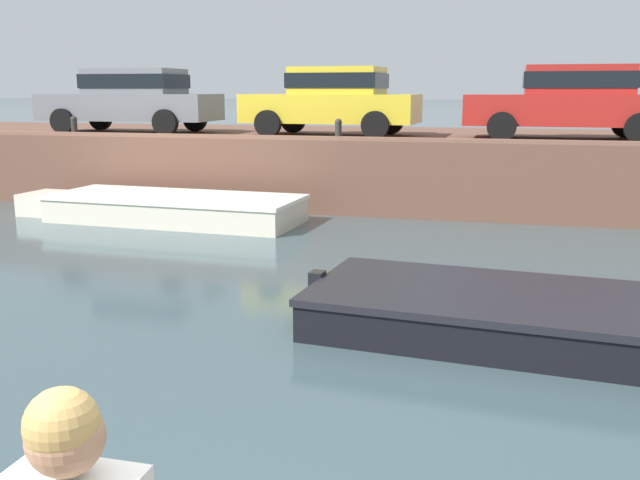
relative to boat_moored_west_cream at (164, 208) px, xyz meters
The scene contains 10 objects.
ground_plane 7.18m from the boat_moored_west_cream, 42.61° to the right, with size 400.00×400.00×0.00m, color #3D5156.
far_quay_wall 6.91m from the boat_moored_west_cream, 40.03° to the left, with size 60.00×6.00×1.59m, color brown.
far_wall_coping 5.67m from the boat_moored_west_cream, 16.41° to the left, with size 60.00×0.24×0.08m, color brown.
boat_moored_west_cream is the anchor object (origin of this frame).
motorboat_passing 9.66m from the boat_moored_west_cream, 35.02° to the right, with size 7.29×2.65×0.96m.
car_leftmost_grey 4.40m from the boat_moored_west_cream, 126.90° to the left, with size 4.35×1.91×1.54m.
car_left_inner_yellow 4.69m from the boat_moored_west_cream, 47.32° to the left, with size 3.99×2.07×1.54m.
car_centre_red 8.81m from the boat_moored_west_cream, 21.00° to the left, with size 4.26×2.01×1.54m.
mooring_bollard_west 3.83m from the boat_moored_west_cream, 151.19° to the left, with size 0.15×0.15×0.45m.
mooring_bollard_mid 3.97m from the boat_moored_west_cream, 27.43° to the left, with size 0.15×0.15×0.45m.
Camera 1 is at (1.38, -1.95, 2.62)m, focal length 40.00 mm.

